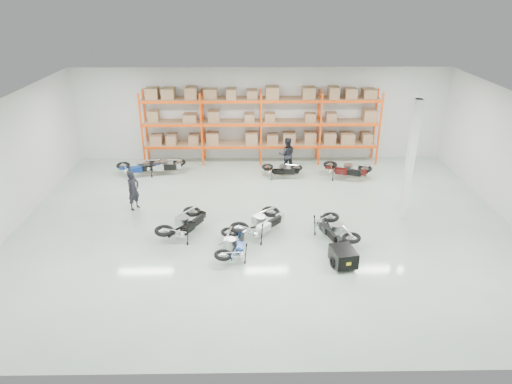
{
  "coord_description": "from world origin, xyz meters",
  "views": [
    {
      "loc": [
        -0.55,
        -14.69,
        8.06
      ],
      "look_at": [
        -0.32,
        0.45,
        1.1
      ],
      "focal_mm": 32.0,
      "sensor_mm": 36.0,
      "label": 1
    }
  ],
  "objects_px": {
    "moto_blue_centre": "(233,241)",
    "moto_black_far_left": "(184,220)",
    "moto_back_a": "(140,164)",
    "moto_back_d": "(347,166)",
    "moto_back_b": "(163,163)",
    "moto_back_c": "(282,167)",
    "person_left": "(133,190)",
    "moto_silver_left": "(261,219)",
    "person_back": "(287,155)",
    "moto_touring_right": "(335,226)",
    "trailer": "(343,256)"
  },
  "relations": [
    {
      "from": "moto_back_b",
      "to": "moto_back_d",
      "type": "distance_m",
      "value": 8.4
    },
    {
      "from": "moto_blue_centre",
      "to": "moto_back_d",
      "type": "bearing_deg",
      "value": -122.39
    },
    {
      "from": "moto_back_b",
      "to": "moto_back_c",
      "type": "bearing_deg",
      "value": -99.03
    },
    {
      "from": "moto_back_d",
      "to": "person_back",
      "type": "distance_m",
      "value": 2.81
    },
    {
      "from": "moto_silver_left",
      "to": "trailer",
      "type": "distance_m",
      "value": 3.25
    },
    {
      "from": "moto_silver_left",
      "to": "person_back",
      "type": "height_order",
      "value": "person_back"
    },
    {
      "from": "moto_back_a",
      "to": "moto_back_c",
      "type": "relative_size",
      "value": 1.16
    },
    {
      "from": "moto_back_a",
      "to": "moto_back_b",
      "type": "bearing_deg",
      "value": -92.25
    },
    {
      "from": "moto_black_far_left",
      "to": "moto_back_a",
      "type": "bearing_deg",
      "value": -34.75
    },
    {
      "from": "moto_back_a",
      "to": "person_back",
      "type": "xyz_separation_m",
      "value": [
        6.73,
        0.45,
        0.25
      ]
    },
    {
      "from": "moto_silver_left",
      "to": "moto_back_d",
      "type": "height_order",
      "value": "moto_silver_left"
    },
    {
      "from": "moto_touring_right",
      "to": "moto_black_far_left",
      "type": "bearing_deg",
      "value": 157.8
    },
    {
      "from": "moto_back_b",
      "to": "person_left",
      "type": "xyz_separation_m",
      "value": [
        -0.5,
        -3.62,
        0.25
      ]
    },
    {
      "from": "moto_black_far_left",
      "to": "moto_back_d",
      "type": "relative_size",
      "value": 1.02
    },
    {
      "from": "moto_back_b",
      "to": "moto_back_d",
      "type": "relative_size",
      "value": 0.93
    },
    {
      "from": "moto_back_d",
      "to": "moto_silver_left",
      "type": "bearing_deg",
      "value": 160.19
    },
    {
      "from": "person_back",
      "to": "moto_silver_left",
      "type": "bearing_deg",
      "value": 75.55
    },
    {
      "from": "moto_blue_centre",
      "to": "moto_black_far_left",
      "type": "height_order",
      "value": "moto_black_far_left"
    },
    {
      "from": "moto_blue_centre",
      "to": "moto_back_b",
      "type": "height_order",
      "value": "moto_back_b"
    },
    {
      "from": "person_left",
      "to": "moto_touring_right",
      "type": "bearing_deg",
      "value": -78.63
    },
    {
      "from": "moto_silver_left",
      "to": "moto_black_far_left",
      "type": "xyz_separation_m",
      "value": [
        -2.66,
        0.01,
        -0.01
      ]
    },
    {
      "from": "moto_back_a",
      "to": "moto_back_d",
      "type": "height_order",
      "value": "moto_back_d"
    },
    {
      "from": "moto_blue_centre",
      "to": "person_left",
      "type": "height_order",
      "value": "person_left"
    },
    {
      "from": "moto_black_far_left",
      "to": "trailer",
      "type": "height_order",
      "value": "moto_black_far_left"
    },
    {
      "from": "moto_silver_left",
      "to": "moto_black_far_left",
      "type": "bearing_deg",
      "value": 43.1
    },
    {
      "from": "moto_back_a",
      "to": "moto_back_c",
      "type": "distance_m",
      "value": 6.47
    },
    {
      "from": "moto_silver_left",
      "to": "moto_black_far_left",
      "type": "relative_size",
      "value": 1.01
    },
    {
      "from": "moto_black_far_left",
      "to": "moto_back_c",
      "type": "bearing_deg",
      "value": -96.92
    },
    {
      "from": "moto_back_c",
      "to": "moto_back_d",
      "type": "bearing_deg",
      "value": -89.29
    },
    {
      "from": "moto_black_far_left",
      "to": "person_left",
      "type": "height_order",
      "value": "person_left"
    },
    {
      "from": "moto_blue_centre",
      "to": "moto_back_d",
      "type": "height_order",
      "value": "moto_back_d"
    },
    {
      "from": "person_left",
      "to": "moto_back_a",
      "type": "bearing_deg",
      "value": 38.6
    },
    {
      "from": "trailer",
      "to": "moto_silver_left",
      "type": "bearing_deg",
      "value": 129.5
    },
    {
      "from": "moto_blue_centre",
      "to": "person_left",
      "type": "distance_m",
      "value": 5.22
    },
    {
      "from": "moto_back_a",
      "to": "person_back",
      "type": "relative_size",
      "value": 1.14
    },
    {
      "from": "moto_blue_centre",
      "to": "moto_back_d",
      "type": "distance_m",
      "value": 8.03
    },
    {
      "from": "moto_back_a",
      "to": "moto_back_d",
      "type": "bearing_deg",
      "value": -106.41
    },
    {
      "from": "moto_black_far_left",
      "to": "moto_back_d",
      "type": "height_order",
      "value": "moto_black_far_left"
    },
    {
      "from": "moto_back_a",
      "to": "moto_silver_left",
      "type": "bearing_deg",
      "value": -149.06
    },
    {
      "from": "moto_silver_left",
      "to": "person_back",
      "type": "bearing_deg",
      "value": -59.72
    },
    {
      "from": "moto_touring_right",
      "to": "moto_back_c",
      "type": "xyz_separation_m",
      "value": [
        -1.41,
        5.63,
        -0.08
      ]
    },
    {
      "from": "moto_black_far_left",
      "to": "person_back",
      "type": "relative_size",
      "value": 1.19
    },
    {
      "from": "moto_black_far_left",
      "to": "moto_back_c",
      "type": "height_order",
      "value": "moto_black_far_left"
    },
    {
      "from": "moto_back_b",
      "to": "moto_back_c",
      "type": "relative_size",
      "value": 1.11
    },
    {
      "from": "moto_black_far_left",
      "to": "moto_back_a",
      "type": "distance_m",
      "value": 6.12
    },
    {
      "from": "moto_blue_centre",
      "to": "moto_back_a",
      "type": "distance_m",
      "value": 8.16
    },
    {
      "from": "moto_black_far_left",
      "to": "moto_touring_right",
      "type": "bearing_deg",
      "value": -155.93
    },
    {
      "from": "moto_black_far_left",
      "to": "moto_back_d",
      "type": "xyz_separation_m",
      "value": [
        6.66,
        4.99,
        -0.01
      ]
    },
    {
      "from": "moto_back_c",
      "to": "person_left",
      "type": "xyz_separation_m",
      "value": [
        -5.96,
        -3.11,
        0.3
      ]
    },
    {
      "from": "moto_black_far_left",
      "to": "moto_back_d",
      "type": "bearing_deg",
      "value": -114.09
    }
  ]
}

